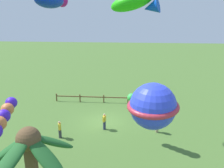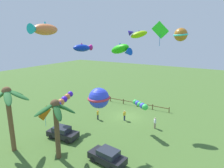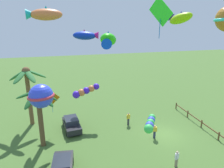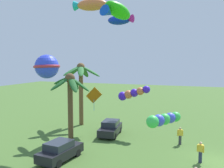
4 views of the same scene
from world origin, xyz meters
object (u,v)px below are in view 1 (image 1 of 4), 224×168
object	(u,v)px
kite_tube_3	(145,101)
kite_fish_8	(134,2)
palm_tree_0	(32,166)
spectator_2	(60,129)
kite_tube_5	(2,118)
spectator_0	(157,124)
spectator_1	(104,121)
kite_ball_0	(153,106)
kite_fish_1	(51,0)

from	to	relation	value
kite_tube_3	kite_fish_8	distance (m)	8.14
palm_tree_0	spectator_2	world-z (taller)	palm_tree_0
kite_tube_5	spectator_2	bearing A→B (deg)	-111.21
kite_tube_3	spectator_0	bearing A→B (deg)	-123.18
spectator_1	kite_tube_3	distance (m)	5.17
kite_tube_3	kite_tube_5	size ratio (longest dim) A/B	0.77
palm_tree_0	kite_tube_3	world-z (taller)	palm_tree_0
kite_tube_3	kite_fish_8	bearing A→B (deg)	72.95
palm_tree_0	kite_fish_8	bearing A→B (deg)	-123.24
spectator_0	kite_ball_0	world-z (taller)	kite_ball_0
spectator_2	kite_fish_1	xyz separation A→B (m)	(-1.76, 5.19, 10.41)
kite_tube_5	palm_tree_0	bearing A→B (deg)	128.44
palm_tree_0	kite_ball_0	world-z (taller)	kite_ball_0
spectator_1	spectator_2	bearing A→B (deg)	25.98
spectator_1	kite_fish_1	xyz separation A→B (m)	(1.94, 7.00, 10.41)
palm_tree_0	kite_tube_5	size ratio (longest dim) A/B	1.91
kite_fish_1	kite_fish_8	bearing A→B (deg)	-164.99
kite_ball_0	kite_tube_5	bearing A→B (deg)	-26.28
spectator_0	kite_ball_0	size ratio (longest dim) A/B	0.56
kite_fish_1	kite_tube_5	distance (m)	7.90
spectator_0	kite_ball_0	xyz separation A→B (m)	(1.71, 11.02, 6.36)
kite_fish_8	kite_tube_5	bearing A→B (deg)	7.23
kite_tube_3	kite_fish_1	bearing A→B (deg)	40.89
kite_fish_8	palm_tree_0	bearing A→B (deg)	56.76
spectator_1	kite_tube_3	world-z (taller)	kite_tube_3
kite_fish_1	kite_fish_8	size ratio (longest dim) A/B	0.85
spectator_0	kite_tube_5	world-z (taller)	kite_tube_5
kite_ball_0	kite_fish_8	distance (m)	6.71
spectator_0	kite_fish_1	size ratio (longest dim) A/B	0.60
spectator_2	kite_tube_5	distance (m)	6.42
palm_tree_0	kite_tube_5	xyz separation A→B (m)	(4.05, -5.10, -0.48)
kite_ball_0	kite_tube_5	world-z (taller)	kite_ball_0
kite_tube_5	kite_fish_8	distance (m)	10.64
kite_ball_0	kite_tube_3	xyz separation A→B (m)	(-0.34, -8.91, -3.31)
spectator_1	kite_tube_3	bearing A→B (deg)	146.64
spectator_1	kite_fish_8	bearing A→B (deg)	112.39
spectator_1	kite_tube_5	bearing A→B (deg)	50.42
spectator_2	kite_fish_1	size ratio (longest dim) A/B	0.60
spectator_2	kite_ball_0	bearing A→B (deg)	126.11
palm_tree_0	spectator_2	xyz separation A→B (m)	(2.09, -10.15, -3.92)
kite_tube_3	kite_fish_8	world-z (taller)	kite_fish_8
spectator_1	kite_tube_5	xyz separation A→B (m)	(5.67, 6.86, 3.44)
kite_ball_0	kite_fish_1	distance (m)	7.75
kite_tube_3	kite_fish_8	size ratio (longest dim) A/B	0.83
spectator_0	kite_fish_8	distance (m)	12.00
spectator_0	kite_tube_5	size ratio (longest dim) A/B	0.47
spectator_1	kite_tube_5	distance (m)	9.54
spectator_1	kite_fish_1	size ratio (longest dim) A/B	0.60
spectator_1	kite_ball_0	distance (m)	13.27
kite_ball_0	spectator_0	bearing A→B (deg)	-98.82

